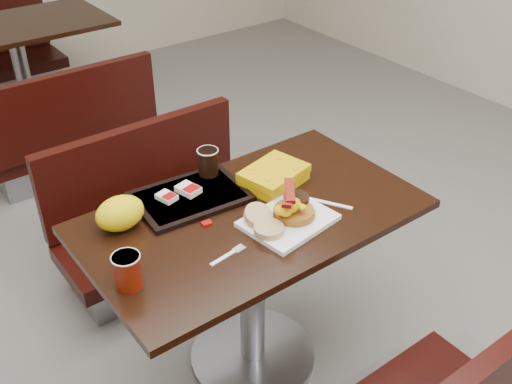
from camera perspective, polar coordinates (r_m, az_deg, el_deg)
floor at (r=2.66m, az=-0.31°, el=-15.28°), size 6.00×7.00×0.01m
table_near at (r=2.39m, az=-0.33°, el=-9.34°), size 1.20×0.70×0.75m
bench_near_n at (r=2.86m, az=-8.70°, el=-1.81°), size 1.00×0.46×0.72m
table_far at (r=4.45m, az=-21.02°, el=9.87°), size 1.20×0.70×0.75m
bench_far_s at (r=3.83m, az=-17.60°, el=6.59°), size 1.00×0.46×0.72m
platter at (r=2.10m, az=3.05°, el=-2.71°), size 0.33×0.27×0.02m
pancake_stack at (r=2.10m, az=3.61°, el=-1.85°), size 0.16×0.16×0.03m
sausage_patty at (r=2.13m, az=3.80°, el=-0.56°), size 0.11×0.11×0.01m
scrambled_eggs at (r=2.05m, az=3.24°, el=-1.42°), size 0.11×0.10×0.05m
bacon_strips at (r=2.05m, az=3.10°, el=-0.22°), size 0.18×0.18×0.01m
muffin_bottom at (r=2.02m, az=1.22°, el=-3.53°), size 0.13×0.13×0.02m
muffin_top at (r=2.07m, az=0.20°, el=-2.19°), size 0.11×0.11×0.06m
coffee_cup_near at (r=1.85m, az=-12.00°, el=-7.32°), size 0.10×0.10×0.11m
fork at (r=1.95m, az=-3.13°, el=-6.22°), size 0.14×0.04×0.00m
knife at (r=2.21m, az=6.84°, el=-1.04°), size 0.10×0.16×0.00m
condiment_syrup at (r=2.15m, az=-4.85°, el=-1.88°), size 0.04×0.03×0.01m
condiment_ketchup at (r=2.10m, az=-4.66°, el=-2.95°), size 0.04×0.03×0.01m
tray at (r=2.23m, az=-6.21°, el=-0.44°), size 0.42×0.32×0.02m
hashbrown_sleeve_left at (r=2.21m, az=-8.41°, el=-0.46°), size 0.07×0.08×0.02m
hashbrown_sleeve_right at (r=2.23m, az=-6.40°, el=0.24°), size 0.08×0.10×0.02m
coffee_cup_far at (r=2.31m, az=-4.53°, el=2.82°), size 0.10×0.10×0.10m
clamshell at (r=2.29m, az=1.69°, el=1.50°), size 0.27×0.23×0.06m
paper_bag at (r=2.10m, az=-12.68°, el=-1.96°), size 0.21×0.18×0.12m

